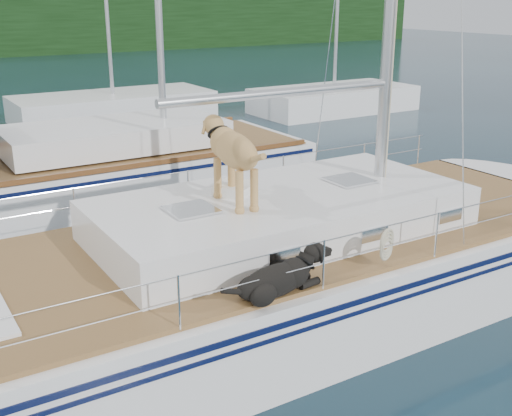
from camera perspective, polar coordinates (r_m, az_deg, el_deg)
ground at (r=9.22m, az=-2.03°, el=-10.34°), size 120.00×120.00×0.00m
main_sailboat at (r=8.94m, az=-1.56°, el=-6.37°), size 12.00×3.80×14.01m
neighbor_sailboat at (r=14.59m, az=-16.28°, el=2.57°), size 11.00×3.50×13.30m
bg_boat_center at (r=24.70m, az=-12.55°, el=8.76°), size 7.20×3.00×11.65m
bg_boat_east at (r=25.92m, az=6.92°, el=9.53°), size 6.40×3.00×11.65m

